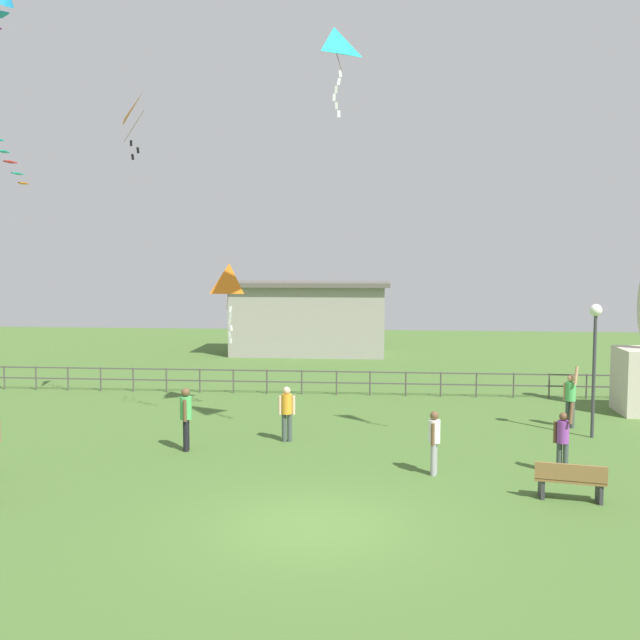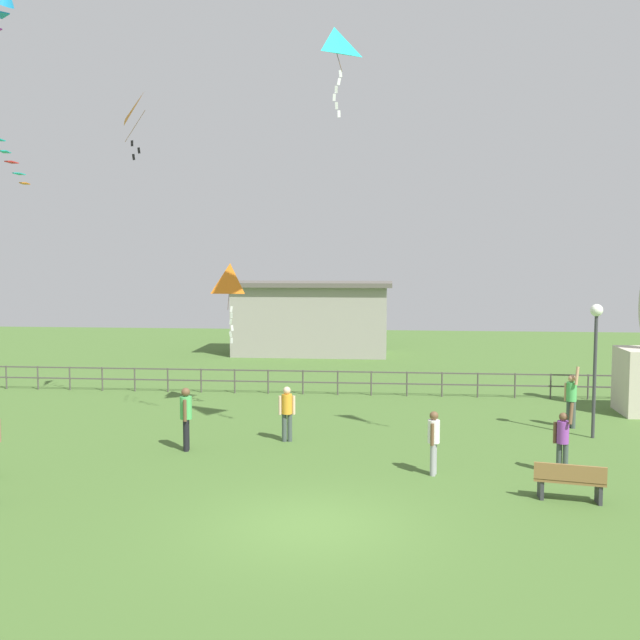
# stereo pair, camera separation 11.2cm
# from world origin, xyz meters

# --- Properties ---
(ground_plane) EXTENTS (80.00, 80.00, 0.00)m
(ground_plane) POSITION_xyz_m (0.00, 0.00, 0.00)
(ground_plane) COLOR #476B2D
(lamppost) EXTENTS (0.36, 0.36, 3.95)m
(lamppost) POSITION_xyz_m (7.49, 7.91, 2.92)
(lamppost) COLOR #38383D
(lamppost) RESTS_ON ground_plane
(park_bench) EXTENTS (1.55, 0.71, 0.85)m
(park_bench) POSITION_xyz_m (5.44, 2.00, 0.46)
(park_bench) COLOR olive
(park_bench) RESTS_ON ground_plane
(person_2) EXTENTS (0.38, 0.48, 1.96)m
(person_2) POSITION_xyz_m (7.16, 9.17, 0.98)
(person_2) COLOR #3F4C47
(person_2) RESTS_ON ground_plane
(person_3) EXTENTS (0.45, 0.39, 1.81)m
(person_3) POSITION_xyz_m (5.74, 4.04, 0.91)
(person_3) COLOR #3F4C47
(person_3) RESTS_ON ground_plane
(person_4) EXTENTS (0.29, 0.46, 1.57)m
(person_4) POSITION_xyz_m (2.60, 3.71, 0.91)
(person_4) COLOR #99999E
(person_4) RESTS_ON ground_plane
(person_5) EXTENTS (0.32, 0.52, 1.74)m
(person_5) POSITION_xyz_m (-4.04, 5.37, 1.00)
(person_5) COLOR black
(person_5) RESTS_ON ground_plane
(person_6) EXTENTS (0.48, 0.30, 1.60)m
(person_6) POSITION_xyz_m (-1.42, 6.63, 0.92)
(person_6) COLOR #3F4C47
(person_6) RESTS_ON ground_plane
(kite_1) EXTENTS (0.87, 0.63, 2.75)m
(kite_1) POSITION_xyz_m (-4.03, 11.10, 4.43)
(kite_1) COLOR orange
(kite_3) EXTENTS (1.04, 0.91, 2.46)m
(kite_3) POSITION_xyz_m (-0.09, 6.97, 11.13)
(kite_3) COLOR #19B2B2
(kite_5) EXTENTS (1.12, 1.15, 2.18)m
(kite_5) POSITION_xyz_m (-6.56, 9.87, 10.08)
(kite_5) COLOR orange
(streamer_kite) EXTENTS (3.35, 6.66, 4.48)m
(streamer_kite) POSITION_xyz_m (-8.50, 4.61, 11.42)
(streamer_kite) COLOR #198CD1
(waterfront_railing) EXTENTS (36.04, 0.06, 0.95)m
(waterfront_railing) POSITION_xyz_m (-0.39, 14.00, 0.62)
(waterfront_railing) COLOR #4C4742
(waterfront_railing) RESTS_ON ground_plane
(pavilion_building) EXTENTS (8.88, 4.33, 3.99)m
(pavilion_building) POSITION_xyz_m (-2.84, 26.00, 2.02)
(pavilion_building) COLOR gray
(pavilion_building) RESTS_ON ground_plane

